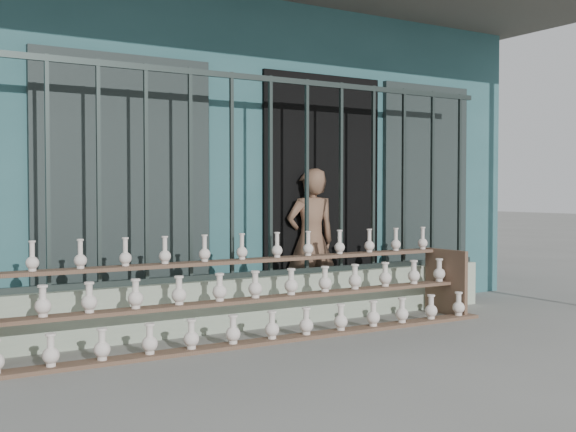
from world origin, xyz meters
TOP-DOWN VIEW (x-y plane):
  - ground at (0.00, 0.00)m, footprint 60.00×60.00m
  - workshop_building at (0.00, 4.23)m, footprint 7.40×6.60m
  - parapet_wall at (0.00, 1.30)m, footprint 5.00×0.20m
  - security_fence at (-0.00, 1.30)m, footprint 5.00×0.04m
  - shelf_rack at (-0.38, 0.88)m, footprint 4.50×0.68m
  - elderly_woman at (0.69, 1.67)m, footprint 0.56×0.41m

SIDE VIEW (x-z plane):
  - ground at x=0.00m, z-range 0.00..0.00m
  - parapet_wall at x=0.00m, z-range 0.00..0.45m
  - shelf_rack at x=-0.38m, z-range -0.06..0.79m
  - elderly_woman at x=0.69m, z-range 0.00..1.44m
  - security_fence at x=0.00m, z-range 0.45..2.25m
  - workshop_building at x=0.00m, z-range 0.02..3.23m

